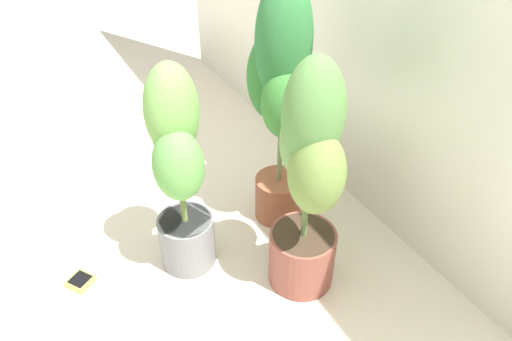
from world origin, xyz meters
TOP-DOWN VIEW (x-y plane):
  - ground_plane at (0.00, 0.00)m, footprint 8.00×8.00m
  - potted_plant_center at (0.04, 0.07)m, footprint 0.36×0.25m
  - potted_plant_back_right at (0.32, 0.39)m, footprint 0.37×0.27m
  - potted_plant_back_center at (-0.03, 0.50)m, footprint 0.37×0.28m
  - hygrometer_box at (-0.04, -0.32)m, footprint 0.11×0.11m

SIDE VIEW (x-z plane):
  - ground_plane at x=0.00m, z-range 0.00..0.00m
  - hygrometer_box at x=-0.04m, z-range 0.00..0.03m
  - potted_plant_center at x=0.04m, z-range 0.03..0.83m
  - potted_plant_back_right at x=0.32m, z-range 0.02..0.89m
  - potted_plant_back_center at x=-0.03m, z-range 0.08..1.07m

